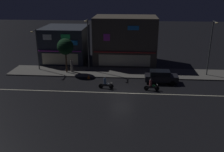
{
  "coord_description": "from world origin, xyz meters",
  "views": [
    {
      "loc": [
        0.99,
        -27.66,
        11.93
      ],
      "look_at": [
        -1.36,
        2.71,
        1.19
      ],
      "focal_mm": 40.15,
      "sensor_mm": 36.0,
      "label": 1
    }
  ],
  "objects_px": {
    "pedestrian_on_sidewalk": "(72,66)",
    "traffic_cone": "(89,77)",
    "streetlamp_mid": "(88,41)",
    "motorcycle_opposite_lane": "(151,86)",
    "streetlamp_west": "(36,46)",
    "streetlamp_east": "(211,44)",
    "parked_car_near_kerb": "(161,76)",
    "motorcycle_following": "(106,84)"
  },
  "relations": [
    {
      "from": "pedestrian_on_sidewalk",
      "to": "streetlamp_mid",
      "type": "bearing_deg",
      "value": -34.74
    },
    {
      "from": "streetlamp_mid",
      "to": "motorcycle_opposite_lane",
      "type": "height_order",
      "value": "streetlamp_mid"
    },
    {
      "from": "motorcycle_following",
      "to": "motorcycle_opposite_lane",
      "type": "distance_m",
      "value": 5.65
    },
    {
      "from": "streetlamp_mid",
      "to": "pedestrian_on_sidewalk",
      "type": "height_order",
      "value": "streetlamp_mid"
    },
    {
      "from": "pedestrian_on_sidewalk",
      "to": "motorcycle_opposite_lane",
      "type": "height_order",
      "value": "pedestrian_on_sidewalk"
    },
    {
      "from": "pedestrian_on_sidewalk",
      "to": "parked_car_near_kerb",
      "type": "bearing_deg",
      "value": -66.61
    },
    {
      "from": "streetlamp_mid",
      "to": "streetlamp_east",
      "type": "bearing_deg",
      "value": -2.76
    },
    {
      "from": "streetlamp_west",
      "to": "streetlamp_east",
      "type": "distance_m",
      "value": 24.9
    },
    {
      "from": "streetlamp_west",
      "to": "traffic_cone",
      "type": "bearing_deg",
      "value": -19.7
    },
    {
      "from": "motorcycle_opposite_lane",
      "to": "traffic_cone",
      "type": "distance_m",
      "value": 9.14
    },
    {
      "from": "streetlamp_east",
      "to": "parked_car_near_kerb",
      "type": "xyz_separation_m",
      "value": [
        -6.9,
        -3.16,
        -3.77
      ]
    },
    {
      "from": "streetlamp_west",
      "to": "motorcycle_opposite_lane",
      "type": "height_order",
      "value": "streetlamp_west"
    },
    {
      "from": "streetlamp_mid",
      "to": "parked_car_near_kerb",
      "type": "distance_m",
      "value": 11.66
    },
    {
      "from": "motorcycle_following",
      "to": "streetlamp_west",
      "type": "bearing_deg",
      "value": 147.62
    },
    {
      "from": "motorcycle_following",
      "to": "traffic_cone",
      "type": "distance_m",
      "value": 4.39
    },
    {
      "from": "streetlamp_west",
      "to": "motorcycle_following",
      "type": "height_order",
      "value": "streetlamp_west"
    },
    {
      "from": "streetlamp_west",
      "to": "traffic_cone",
      "type": "relative_size",
      "value": 11.16
    },
    {
      "from": "motorcycle_opposite_lane",
      "to": "traffic_cone",
      "type": "height_order",
      "value": "motorcycle_opposite_lane"
    },
    {
      "from": "streetlamp_west",
      "to": "pedestrian_on_sidewalk",
      "type": "relative_size",
      "value": 3.18
    },
    {
      "from": "streetlamp_west",
      "to": "pedestrian_on_sidewalk",
      "type": "distance_m",
      "value": 6.0
    },
    {
      "from": "streetlamp_mid",
      "to": "motorcycle_opposite_lane",
      "type": "bearing_deg",
      "value": -37.38
    },
    {
      "from": "streetlamp_mid",
      "to": "motorcycle_following",
      "type": "distance_m",
      "value": 8.33
    },
    {
      "from": "streetlamp_mid",
      "to": "traffic_cone",
      "type": "relative_size",
      "value": 13.91
    },
    {
      "from": "motorcycle_opposite_lane",
      "to": "streetlamp_west",
      "type": "bearing_deg",
      "value": 161.0
    },
    {
      "from": "pedestrian_on_sidewalk",
      "to": "traffic_cone",
      "type": "relative_size",
      "value": 3.5
    },
    {
      "from": "motorcycle_following",
      "to": "motorcycle_opposite_lane",
      "type": "relative_size",
      "value": 1.0
    },
    {
      "from": "motorcycle_opposite_lane",
      "to": "motorcycle_following",
      "type": "bearing_deg",
      "value": -179.56
    },
    {
      "from": "parked_car_near_kerb",
      "to": "motorcycle_following",
      "type": "xyz_separation_m",
      "value": [
        -7.07,
        -2.57,
        -0.24
      ]
    },
    {
      "from": "streetlamp_east",
      "to": "traffic_cone",
      "type": "relative_size",
      "value": 14.01
    },
    {
      "from": "parked_car_near_kerb",
      "to": "motorcycle_opposite_lane",
      "type": "height_order",
      "value": "parked_car_near_kerb"
    },
    {
      "from": "streetlamp_west",
      "to": "streetlamp_east",
      "type": "bearing_deg",
      "value": -1.42
    },
    {
      "from": "pedestrian_on_sidewalk",
      "to": "traffic_cone",
      "type": "distance_m",
      "value": 3.82
    },
    {
      "from": "motorcycle_following",
      "to": "streetlamp_east",
      "type": "bearing_deg",
      "value": 20.13
    },
    {
      "from": "parked_car_near_kerb",
      "to": "motorcycle_opposite_lane",
      "type": "distance_m",
      "value": 3.14
    },
    {
      "from": "streetlamp_west",
      "to": "streetlamp_east",
      "type": "relative_size",
      "value": 0.8
    },
    {
      "from": "streetlamp_east",
      "to": "parked_car_near_kerb",
      "type": "height_order",
      "value": "streetlamp_east"
    },
    {
      "from": "pedestrian_on_sidewalk",
      "to": "traffic_cone",
      "type": "xyz_separation_m",
      "value": [
        2.89,
        -2.38,
        -0.76
      ]
    },
    {
      "from": "streetlamp_east",
      "to": "motorcycle_opposite_lane",
      "type": "relative_size",
      "value": 4.06
    },
    {
      "from": "motorcycle_opposite_lane",
      "to": "pedestrian_on_sidewalk",
      "type": "bearing_deg",
      "value": 154.52
    },
    {
      "from": "streetlamp_east",
      "to": "motorcycle_following",
      "type": "xyz_separation_m",
      "value": [
        -13.97,
        -5.73,
        -4.01
      ]
    },
    {
      "from": "streetlamp_west",
      "to": "motorcycle_opposite_lane",
      "type": "relative_size",
      "value": 3.23
    },
    {
      "from": "motorcycle_following",
      "to": "traffic_cone",
      "type": "bearing_deg",
      "value": 126.42
    }
  ]
}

